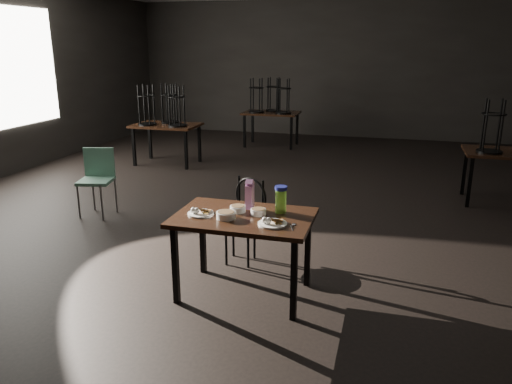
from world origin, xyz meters
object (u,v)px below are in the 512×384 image
(main_table, at_px, (244,224))
(water_bottle, at_px, (281,199))
(bentwood_chair, at_px, (244,213))
(juice_carton, at_px, (250,195))
(school_chair, at_px, (97,175))

(main_table, xyz_separation_m, water_bottle, (0.29, 0.17, 0.20))
(water_bottle, height_order, bentwood_chair, water_bottle)
(main_table, relative_size, juice_carton, 4.37)
(water_bottle, bearing_deg, main_table, -149.56)
(water_bottle, relative_size, bentwood_chair, 0.28)
(school_chair, bearing_deg, bentwood_chair, -34.28)
(juice_carton, distance_m, school_chair, 2.90)
(bentwood_chair, height_order, school_chair, school_chair)
(bentwood_chair, bearing_deg, main_table, -51.86)
(water_bottle, bearing_deg, juice_carton, 175.02)
(juice_carton, relative_size, bentwood_chair, 0.32)
(main_table, height_order, juice_carton, juice_carton)
(main_table, distance_m, bentwood_chair, 0.76)
(main_table, xyz_separation_m, school_chair, (-2.51, 1.62, -0.14))
(main_table, bearing_deg, school_chair, 147.21)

